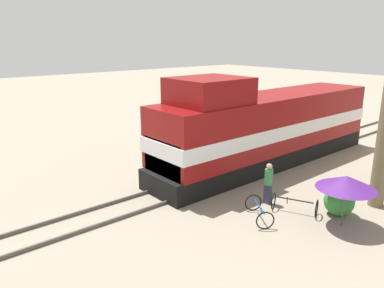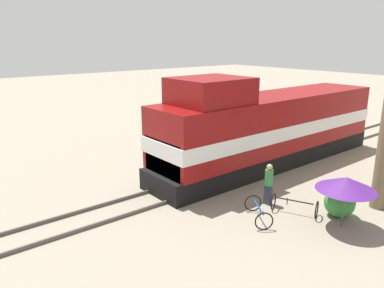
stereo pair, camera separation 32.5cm
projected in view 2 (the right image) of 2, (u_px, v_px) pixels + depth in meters
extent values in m
plane|color=gray|center=(242.00, 172.00, 19.50)|extent=(120.00, 120.00, 0.00)
cube|color=#4C4742|center=(232.00, 167.00, 20.02)|extent=(0.08, 41.16, 0.15)
cube|color=#4C4742|center=(252.00, 174.00, 18.95)|extent=(0.08, 41.16, 0.15)
cube|color=black|center=(271.00, 155.00, 20.75)|extent=(2.84, 15.16, 0.98)
cube|color=maroon|center=(273.00, 121.00, 20.23)|extent=(3.09, 14.55, 2.85)
cube|color=white|center=(272.00, 126.00, 20.31)|extent=(3.13, 14.70, 0.70)
cube|color=white|center=(181.00, 154.00, 16.65)|extent=(2.63, 2.12, 1.57)
cube|color=maroon|center=(210.00, 91.00, 16.93)|extent=(2.91, 3.33, 1.20)
cylinder|color=#4C4C4C|center=(344.00, 204.00, 13.56)|extent=(0.05, 0.05, 1.84)
cone|color=#4C1E72|center=(346.00, 184.00, 13.34)|extent=(2.14, 2.14, 0.48)
sphere|color=#388C38|center=(340.00, 202.00, 14.51)|extent=(1.17, 1.17, 1.17)
cube|color=#2D3347|center=(268.00, 195.00, 15.63)|extent=(0.30, 0.20, 0.85)
cylinder|color=#337F3F|center=(269.00, 178.00, 15.42)|extent=(0.34, 0.34, 0.67)
sphere|color=tan|center=(270.00, 167.00, 15.29)|extent=(0.25, 0.25, 0.25)
torus|color=black|center=(273.00, 202.00, 15.15)|extent=(0.33, 0.65, 0.69)
torus|color=black|center=(317.00, 210.00, 14.42)|extent=(0.33, 0.65, 0.69)
cube|color=black|center=(295.00, 201.00, 14.73)|extent=(1.33, 0.63, 0.04)
cylinder|color=black|center=(287.00, 201.00, 14.88)|extent=(0.04, 0.04, 0.29)
torus|color=black|center=(264.00, 221.00, 13.50)|extent=(0.42, 0.61, 0.70)
torus|color=black|center=(253.00, 203.00, 15.00)|extent=(0.42, 0.61, 0.70)
cube|color=#194C99|center=(258.00, 207.00, 14.19)|extent=(1.13, 0.76, 0.04)
cylinder|color=#194C99|center=(260.00, 212.00, 13.95)|extent=(0.04, 0.04, 0.29)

